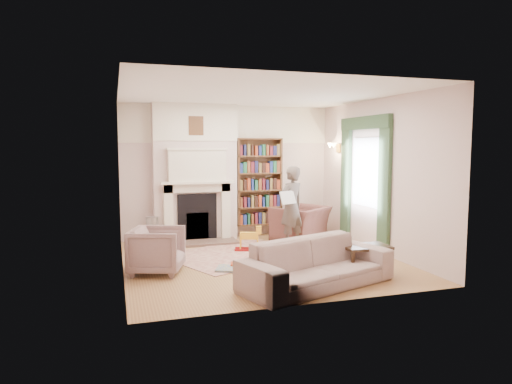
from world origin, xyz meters
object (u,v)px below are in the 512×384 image
object	(u,v)px
rocking_horse	(249,239)
sofa	(317,263)
bookcase	(259,182)
paraffin_heater	(152,231)
armchair_left	(157,250)
coffee_table	(366,260)
armchair_reading	(301,223)
man_reading	(291,207)

from	to	relation	value
rocking_horse	sofa	bearing A→B (deg)	-63.86
bookcase	rocking_horse	world-z (taller)	bookcase
paraffin_heater	armchair_left	bearing A→B (deg)	-92.46
bookcase	armchair_left	xyz separation A→B (m)	(-2.40, -2.38, -0.82)
coffee_table	bookcase	bearing A→B (deg)	101.21
armchair_reading	paraffin_heater	distance (m)	3.02
coffee_table	rocking_horse	xyz separation A→B (m)	(-1.24, 2.04, 0.01)
sofa	rocking_horse	world-z (taller)	sofa
armchair_reading	paraffin_heater	world-z (taller)	armchair_reading
man_reading	paraffin_heater	xyz separation A→B (m)	(-2.54, 1.03, -0.51)
coffee_table	rocking_horse	size ratio (longest dim) A/B	1.32
sofa	armchair_left	bearing A→B (deg)	128.05
rocking_horse	paraffin_heater	bearing A→B (deg)	165.64
armchair_left	coffee_table	distance (m)	3.18
armchair_left	sofa	world-z (taller)	armchair_left
sofa	man_reading	bearing A→B (deg)	58.17
armchair_reading	coffee_table	xyz separation A→B (m)	(-0.08, -2.71, -0.12)
armchair_reading	man_reading	world-z (taller)	man_reading
man_reading	rocking_horse	bearing A→B (deg)	-19.07
man_reading	sofa	bearing A→B (deg)	52.41
armchair_reading	sofa	xyz separation A→B (m)	(-1.03, -3.03, -0.02)
sofa	coffee_table	distance (m)	1.01
armchair_reading	man_reading	size ratio (longest dim) A/B	0.68
bookcase	sofa	world-z (taller)	bookcase
man_reading	coffee_table	world-z (taller)	man_reading
coffee_table	armchair_left	bearing A→B (deg)	162.05
armchair_left	rocking_horse	size ratio (longest dim) A/B	1.46
man_reading	paraffin_heater	bearing A→B (deg)	-46.29
armchair_left	man_reading	size ratio (longest dim) A/B	0.50
sofa	paraffin_heater	bearing A→B (deg)	101.08
paraffin_heater	rocking_horse	world-z (taller)	paraffin_heater
sofa	man_reading	distance (m)	2.54
bookcase	armchair_reading	world-z (taller)	bookcase
coffee_table	armchair_reading	bearing A→B (deg)	89.51
sofa	man_reading	world-z (taller)	man_reading
man_reading	paraffin_heater	distance (m)	2.79
bookcase	paraffin_heater	distance (m)	2.49
man_reading	rocking_horse	xyz separation A→B (m)	(-0.87, -0.08, -0.55)
sofa	bookcase	bearing A→B (deg)	66.30
man_reading	coffee_table	size ratio (longest dim) A/B	2.23
coffee_table	rocking_horse	bearing A→B (deg)	122.48
armchair_reading	bookcase	bearing A→B (deg)	-81.29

